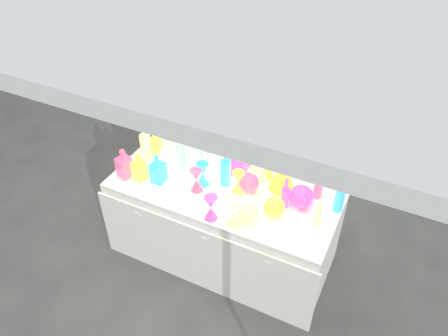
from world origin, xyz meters
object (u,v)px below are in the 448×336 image
at_px(display_table, 224,222).
at_px(decanter_0, 139,167).
at_px(bottle_0, 157,134).
at_px(cardboard_box_closed, 287,137).
at_px(hourglass_0, 196,180).
at_px(globe_0, 274,207).
at_px(lampshade_0, 262,163).

bearing_deg(display_table, decanter_0, -164.34).
distance_m(display_table, bottle_0, 0.95).
distance_m(cardboard_box_closed, hourglass_0, 1.85).
distance_m(display_table, hourglass_0, 0.52).
relative_size(bottle_0, globe_0, 1.92).
xyz_separation_m(decanter_0, globe_0, (1.10, 0.10, -0.06)).
xyz_separation_m(bottle_0, decanter_0, (0.11, -0.42, -0.03)).
relative_size(display_table, lampshade_0, 7.69).
bearing_deg(decanter_0, cardboard_box_closed, 90.46).
bearing_deg(decanter_0, hourglass_0, 29.55).
bearing_deg(display_table, hourglass_0, -150.11).
height_order(display_table, cardboard_box_closed, display_table).
xyz_separation_m(cardboard_box_closed, decanter_0, (-0.64, -1.81, 0.65)).
relative_size(decanter_0, lampshade_0, 1.02).
xyz_separation_m(bottle_0, globe_0, (1.21, -0.32, -0.09)).
bearing_deg(bottle_0, globe_0, -14.84).
relative_size(cardboard_box_closed, lampshade_0, 2.57).
bearing_deg(hourglass_0, lampshade_0, 46.03).
bearing_deg(globe_0, lampshade_0, 123.94).
distance_m(hourglass_0, globe_0, 0.63).
distance_m(display_table, lampshade_0, 0.61).
xyz_separation_m(cardboard_box_closed, globe_0, (0.46, -1.71, 0.59)).
xyz_separation_m(display_table, lampshade_0, (0.20, 0.29, 0.50)).
height_order(bottle_0, lampshade_0, bottle_0).
bearing_deg(lampshade_0, bottle_0, 161.97).
distance_m(cardboard_box_closed, lampshade_0, 1.50).
height_order(decanter_0, lampshade_0, decanter_0).
relative_size(cardboard_box_closed, hourglass_0, 3.16).
height_order(cardboard_box_closed, lampshade_0, lampshade_0).
bearing_deg(decanter_0, lampshade_0, 49.11).
bearing_deg(decanter_0, display_table, 35.72).
xyz_separation_m(bottle_0, lampshade_0, (0.96, 0.06, -0.03)).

